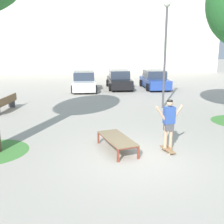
{
  "coord_description": "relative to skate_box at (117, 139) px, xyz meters",
  "views": [
    {
      "loc": [
        -1.71,
        -8.14,
        3.53
      ],
      "look_at": [
        -0.54,
        2.29,
        1.0
      ],
      "focal_mm": 44.73,
      "sensor_mm": 36.0,
      "label": 1
    }
  ],
  "objects": [
    {
      "name": "car_black",
      "position": [
        1.99,
        13.91,
        0.28
      ],
      "size": [
        1.97,
        4.23,
        1.5
      ],
      "color": "black",
      "rests_on": "ground"
    },
    {
      "name": "park_bench",
      "position": [
        -5.29,
        6.48,
        0.03
      ],
      "size": [
        0.84,
        2.44,
        0.83
      ],
      "color": "brown",
      "rests_on": "ground"
    },
    {
      "name": "skate_box",
      "position": [
        0.0,
        0.0,
        0.0
      ],
      "size": [
        1.24,
        2.03,
        0.46
      ],
      "color": "brown",
      "rests_on": "ground"
    },
    {
      "name": "building_facade",
      "position": [
        -1.23,
        28.27,
        6.2
      ],
      "size": [
        35.91,
        4.0,
        13.24
      ],
      "primitive_type": "cube",
      "color": "silver",
      "rests_on": "ground"
    },
    {
      "name": "light_post",
      "position": [
        3.48,
        6.3,
        3.41
      ],
      "size": [
        0.36,
        0.36,
        5.83
      ],
      "color": "#4C4C51",
      "rests_on": "ground"
    },
    {
      "name": "ground_plane",
      "position": [
        0.54,
        -0.79,
        -0.41
      ],
      "size": [
        120.0,
        120.0,
        0.0
      ],
      "primitive_type": "plane",
      "color": "#B2AA9E"
    },
    {
      "name": "skater",
      "position": [
        1.7,
        -0.29,
        0.66
      ],
      "size": [
        1.0,
        0.34,
        1.69
      ],
      "color": "tan",
      "rests_on": "skateboard"
    },
    {
      "name": "car_white",
      "position": [
        -0.92,
        13.17,
        0.28
      ],
      "size": [
        1.97,
        4.23,
        1.5
      ],
      "color": "silver",
      "rests_on": "ground"
    },
    {
      "name": "skateboard",
      "position": [
        1.7,
        -0.3,
        -0.34
      ],
      "size": [
        0.35,
        0.82,
        0.09
      ],
      "color": "#9E754C",
      "rests_on": "ground"
    },
    {
      "name": "car_blue",
      "position": [
        4.9,
        13.54,
        0.28
      ],
      "size": [
        1.96,
        4.22,
        1.5
      ],
      "color": "#28479E",
      "rests_on": "ground"
    }
  ]
}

